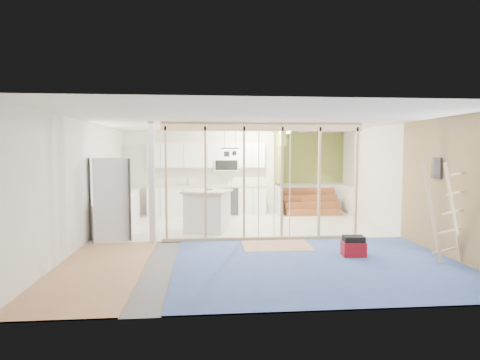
{
  "coord_description": "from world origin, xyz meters",
  "views": [
    {
      "loc": [
        -0.99,
        -8.67,
        1.95
      ],
      "look_at": [
        -0.15,
        0.6,
        1.3
      ],
      "focal_mm": 30.0,
      "sensor_mm": 36.0,
      "label": 1
    }
  ],
  "objects": [
    {
      "name": "soap_bottle_b",
      "position": [
        -0.23,
        3.78,
        1.02
      ],
      "size": [
        0.1,
        0.1,
        0.17
      ],
      "primitive_type": "imported",
      "rotation": [
        0.0,
        0.0,
        0.34
      ],
      "color": "silver",
      "rests_on": "base_cabinets"
    },
    {
      "name": "bowl",
      "position": [
        -0.86,
        1.22,
        1.05
      ],
      "size": [
        0.3,
        0.3,
        0.06
      ],
      "primitive_type": "imported",
      "rotation": [
        0.0,
        0.0,
        0.37
      ],
      "color": "silver",
      "rests_on": "island"
    },
    {
      "name": "green_partition",
      "position": [
        2.04,
        3.66,
        0.94
      ],
      "size": [
        2.25,
        1.51,
        2.6
      ],
      "color": "olive",
      "rests_on": "room"
    },
    {
      "name": "sheathing_panel",
      "position": [
        3.48,
        -2.0,
        1.3
      ],
      "size": [
        0.02,
        4.0,
        2.6
      ],
      "primitive_type": "cube",
      "color": "tan",
      "rests_on": "room"
    },
    {
      "name": "stud_frame",
      "position": [
        -0.22,
        -0.0,
        1.58
      ],
      "size": [
        4.66,
        0.14,
        2.6
      ],
      "color": "tan",
      "rests_on": "room"
    },
    {
      "name": "floor_overlays",
      "position": [
        0.07,
        0.06,
        0.01
      ],
      "size": [
        7.0,
        8.0,
        0.03
      ],
      "color": "silver",
      "rests_on": "room"
    },
    {
      "name": "ceiling_light",
      "position": [
        1.4,
        3.0,
        2.54
      ],
      "size": [
        0.32,
        0.32,
        0.08
      ],
      "primitive_type": "cylinder",
      "color": "#FFEABF",
      "rests_on": "room"
    },
    {
      "name": "toolbox",
      "position": [
        1.78,
        -1.53,
        0.19
      ],
      "size": [
        0.44,
        0.34,
        0.39
      ],
      "rotation": [
        0.0,
        0.0,
        -0.08
      ],
      "color": "maroon",
      "rests_on": "room"
    },
    {
      "name": "island",
      "position": [
        -0.91,
        1.1,
        0.51
      ],
      "size": [
        1.3,
        1.3,
        1.02
      ],
      "rotation": [
        0.0,
        0.0,
        -0.3
      ],
      "color": "silver",
      "rests_on": "room"
    },
    {
      "name": "ladder",
      "position": [
        3.17,
        -2.15,
        0.9
      ],
      "size": [
        0.95,
        0.05,
        1.76
      ],
      "rotation": [
        0.0,
        0.0,
        -0.02
      ],
      "color": "#E9BB8E",
      "rests_on": "room"
    },
    {
      "name": "fridge",
      "position": [
        -3.1,
        0.45,
        0.92
      ],
      "size": [
        1.06,
        1.02,
        1.84
      ],
      "rotation": [
        0.0,
        0.0,
        0.41
      ],
      "color": "silver",
      "rests_on": "room"
    },
    {
      "name": "pot_rack",
      "position": [
        -0.31,
        1.89,
        2.0
      ],
      "size": [
        0.52,
        0.52,
        0.72
      ],
      "color": "black",
      "rests_on": "room"
    },
    {
      "name": "soap_bottle_a",
      "position": [
        -1.47,
        3.8,
        1.08
      ],
      "size": [
        0.13,
        0.13,
        0.31
      ],
      "primitive_type": "imported",
      "rotation": [
        0.0,
        0.0,
        0.12
      ],
      "color": "#9DA4AF",
      "rests_on": "base_cabinets"
    },
    {
      "name": "upper_cabinets",
      "position": [
        -0.84,
        3.82,
        1.82
      ],
      "size": [
        3.6,
        0.41,
        0.85
      ],
      "color": "white",
      "rests_on": "room"
    },
    {
      "name": "base_cabinets",
      "position": [
        -1.61,
        3.36,
        0.47
      ],
      "size": [
        4.45,
        2.24,
        0.93
      ],
      "color": "white",
      "rests_on": "room"
    },
    {
      "name": "room",
      "position": [
        0.0,
        0.0,
        1.3
      ],
      "size": [
        7.01,
        8.01,
        2.61
      ],
      "color": "slate",
      "rests_on": "ground"
    },
    {
      "name": "electrical_panel",
      "position": [
        3.43,
        -1.4,
        1.65
      ],
      "size": [
        0.04,
        0.3,
        0.4
      ],
      "primitive_type": "cube",
      "color": "#36363B",
      "rests_on": "room"
    }
  ]
}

